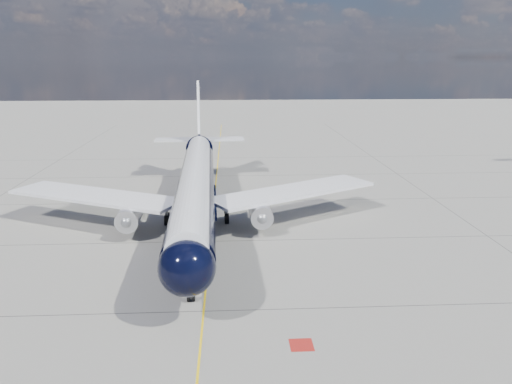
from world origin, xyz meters
TOP-DOWN VIEW (x-y plane):
  - ground at (0.00, 30.00)m, footprint 320.00×320.00m
  - taxiway_centerline at (0.00, 25.00)m, footprint 0.16×160.00m
  - red_marking at (6.80, -10.00)m, footprint 1.60×1.60m
  - main_airliner at (-1.74, 16.03)m, footprint 43.60×53.05m

SIDE VIEW (x-z plane):
  - ground at x=0.00m, z-range 0.00..0.00m
  - taxiway_centerline at x=0.00m, z-range 0.00..0.01m
  - red_marking at x=6.80m, z-range 0.00..0.01m
  - main_airliner at x=-1.74m, z-range -2.91..12.42m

